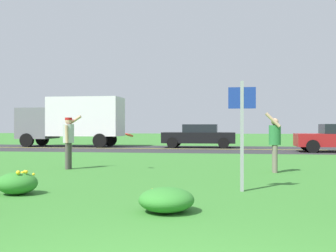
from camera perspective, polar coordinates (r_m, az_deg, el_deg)
name	(u,v)px	position (r m, az deg, el deg)	size (l,w,h in m)	color
ground_plane	(212,167)	(13.82, 6.08, -5.60)	(120.00, 120.00, 0.00)	#387A2D
highway_strip	(221,149)	(24.36, 7.19, -3.16)	(120.00, 7.62, 0.01)	#2D2D30
highway_center_stripe	(221,149)	(24.35, 7.19, -3.15)	(120.00, 0.16, 0.00)	yellow
daylily_clump_front_center	(17,183)	(8.80, -19.89, -7.35)	(0.80, 0.73, 0.49)	#337F2D
daylily_clump_mid_center	(166,200)	(6.62, -0.23, -10.04)	(0.88, 0.88, 0.39)	#337F2D
sign_post_near_path	(242,124)	(8.74, 10.07, 0.27)	(0.56, 0.10, 2.28)	#93969B
person_thrower_red_cap_gray_shirt	(69,138)	(13.40, -13.41, -1.54)	(0.52, 0.48, 1.69)	#B2B2B7
person_catcher_green_shirt	(275,140)	(12.47, 14.36, -1.85)	(0.47, 0.48, 1.74)	#287038
frisbee_red	(129,135)	(12.88, -5.32, -1.25)	(0.27, 0.26, 0.15)	red
car_black_center_right	(199,136)	(26.11, 4.28, -1.33)	(4.50, 2.00, 1.45)	black
box_truck_gray	(73,119)	(27.97, -12.85, 0.94)	(6.70, 2.46, 3.20)	slate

